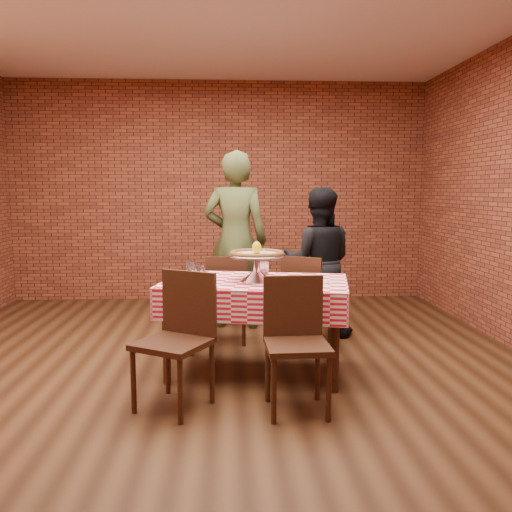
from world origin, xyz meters
name	(u,v)px	position (x,y,z in m)	size (l,w,h in m)	color
ground	(216,374)	(0.00, 0.00, 0.00)	(6.00, 6.00, 0.00)	black
back_wall	(220,192)	(0.00, 3.00, 1.45)	(5.50, 5.50, 0.00)	maroon
table	(255,327)	(0.32, 0.05, 0.38)	(1.43, 0.86, 0.75)	#381E11
tablecloth	(255,296)	(0.32, 0.05, 0.63)	(1.47, 0.90, 0.25)	red
pizza_stand	(257,268)	(0.33, 0.02, 0.86)	(0.47, 0.47, 0.21)	silver
pizza	(257,254)	(0.33, 0.02, 0.97)	(0.43, 0.43, 0.03)	beige
lemon	(257,247)	(0.33, 0.02, 1.03)	(0.07, 0.07, 0.10)	yellow
water_glass_left	(200,273)	(-0.12, 0.04, 0.82)	(0.08, 0.08, 0.12)	white
water_glass_right	(191,269)	(-0.21, 0.29, 0.82)	(0.08, 0.08, 0.12)	white
side_plate	(318,283)	(0.80, -0.11, 0.76)	(0.17, 0.17, 0.01)	white
sweetener_packet_a	(325,285)	(0.84, -0.20, 0.76)	(0.05, 0.04, 0.01)	white
sweetener_packet_b	(337,286)	(0.92, -0.24, 0.76)	(0.05, 0.04, 0.01)	white
condiment_caddy	(262,268)	(0.40, 0.30, 0.82)	(0.09, 0.07, 0.13)	silver
chair_near_left	(173,342)	(-0.27, -0.63, 0.46)	(0.44, 0.44, 0.92)	#381E11
chair_near_right	(297,347)	(0.56, -0.73, 0.45)	(0.41, 0.41, 0.89)	#381E11
chair_far_left	(227,298)	(0.09, 0.93, 0.43)	(0.38, 0.38, 0.86)	#381E11
chair_far_right	(308,300)	(0.86, 0.77, 0.44)	(0.39, 0.39, 0.87)	#381E11
diner_olive	(235,240)	(0.19, 1.49, 0.94)	(0.69, 0.45, 1.88)	#424C26
diner_black	(318,262)	(1.02, 1.15, 0.75)	(0.73, 0.57, 1.50)	black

